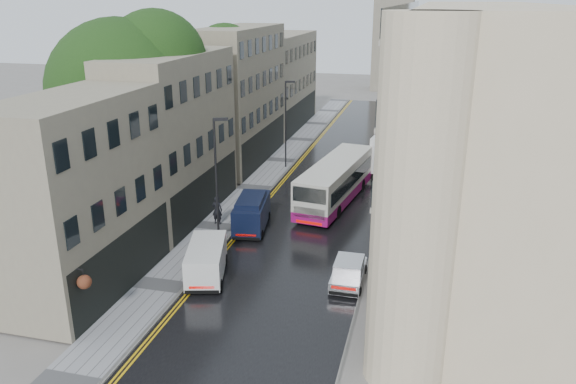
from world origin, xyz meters
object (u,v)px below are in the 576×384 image
at_px(silver_hatchback, 331,281).
at_px(lamp_post_near, 216,183).
at_px(white_van, 186,274).
at_px(pedestrian, 217,210).
at_px(tree_far, 204,97).
at_px(white_lorry, 375,156).
at_px(navy_van, 234,220).
at_px(tree_near, 124,117).
at_px(cream_bus, 306,193).
at_px(lamp_post_far, 286,125).

relative_size(silver_hatchback, lamp_post_near, 0.46).
relative_size(white_van, pedestrian, 2.22).
height_order(tree_far, silver_hatchback, tree_far).
bearing_deg(white_lorry, silver_hatchback, -82.73).
bearing_deg(navy_van, tree_far, 109.78).
xyz_separation_m(white_van, lamp_post_near, (-0.52, 5.98, 3.02)).
xyz_separation_m(tree_near, pedestrian, (6.50, -0.38, -5.85)).
relative_size(cream_bus, lamp_post_near, 1.46).
xyz_separation_m(tree_far, white_lorry, (15.22, -0.10, -4.36)).
xyz_separation_m(navy_van, lamp_post_near, (-0.62, -1.15, 2.81)).
bearing_deg(white_lorry, navy_van, -108.38).
bearing_deg(cream_bus, white_van, -98.03).
height_order(tree_far, white_lorry, tree_far).
bearing_deg(navy_van, lamp_post_far, 84.43).
relative_size(silver_hatchback, navy_van, 0.77).
relative_size(tree_far, white_van, 2.89).
bearing_deg(navy_van, cream_bus, 48.04).
xyz_separation_m(tree_far, navy_van, (8.00, -15.09, -5.03)).
relative_size(navy_van, pedestrian, 2.38).
bearing_deg(pedestrian, white_van, 101.81).
bearing_deg(cream_bus, tree_near, -157.14).
xyz_separation_m(white_lorry, navy_van, (-7.22, -14.99, -0.67)).
distance_m(white_van, lamp_post_far, 23.10).
bearing_deg(tree_far, tree_near, -91.32).
bearing_deg(tree_near, tree_far, 88.68).
bearing_deg(lamp_post_near, white_lorry, 42.53).
bearing_deg(lamp_post_far, lamp_post_near, -103.39).
bearing_deg(lamp_post_far, white_lorry, -19.42).
height_order(tree_near, navy_van, tree_near).
xyz_separation_m(white_lorry, pedestrian, (-9.03, -13.28, -0.78)).
height_order(tree_far, white_van, tree_far).
relative_size(white_van, lamp_post_far, 0.57).
bearing_deg(white_lorry, lamp_post_far, -178.36).
height_order(navy_van, pedestrian, navy_van).
bearing_deg(tree_far, white_lorry, -0.37).
xyz_separation_m(white_van, lamp_post_far, (-0.61, 22.91, 2.93)).
bearing_deg(lamp_post_far, tree_far, 171.74).
bearing_deg(white_van, silver_hatchback, -2.26).
height_order(white_van, lamp_post_far, lamp_post_far).
height_order(pedestrian, lamp_post_near, lamp_post_near).
bearing_deg(cream_bus, navy_van, -115.68).
relative_size(silver_hatchback, white_van, 0.83).
distance_m(silver_hatchback, pedestrian, 11.50).
distance_m(tree_near, tree_far, 13.02).
bearing_deg(silver_hatchback, white_van, -167.36).
bearing_deg(pedestrian, cream_bus, -145.73).
xyz_separation_m(white_van, pedestrian, (-1.70, 8.84, 0.10)).
bearing_deg(cream_bus, tree_far, 147.30).
relative_size(silver_hatchback, pedestrian, 1.84).
bearing_deg(white_lorry, lamp_post_near, -108.57).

